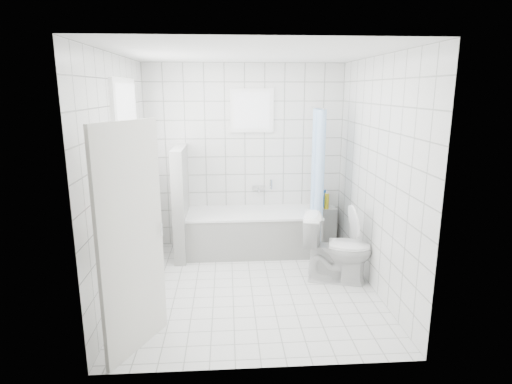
{
  "coord_description": "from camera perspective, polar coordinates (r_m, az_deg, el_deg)",
  "views": [
    {
      "loc": [
        -0.26,
        -4.58,
        2.24
      ],
      "look_at": [
        0.08,
        0.35,
        1.05
      ],
      "focal_mm": 30.0,
      "sensor_mm": 36.0,
      "label": 1
    }
  ],
  "objects": [
    {
      "name": "window_sill",
      "position": [
        5.18,
        -15.5,
        -2.42
      ],
      "size": [
        0.18,
        1.02,
        0.08
      ],
      "primitive_type": "cube",
      "color": "white",
      "rests_on": "wall_left"
    },
    {
      "name": "ledge_bottles",
      "position": [
        6.31,
        8.88,
        -1.09
      ],
      "size": [
        0.15,
        0.18,
        0.26
      ],
      "color": "green",
      "rests_on": "tiled_ledge"
    },
    {
      "name": "tub_faucet",
      "position": [
        6.22,
        0.34,
        0.61
      ],
      "size": [
        0.18,
        0.06,
        0.06
      ],
      "primitive_type": "cube",
      "color": "silver",
      "rests_on": "wall_back"
    },
    {
      "name": "window_back",
      "position": [
        6.05,
        -0.53,
        10.79
      ],
      "size": [
        0.5,
        0.01,
        0.5
      ],
      "primitive_type": "cube",
      "color": "white",
      "rests_on": "wall_back"
    },
    {
      "name": "curtain_rod",
      "position": [
        5.81,
        8.23,
        11.03
      ],
      "size": [
        0.02,
        0.8,
        0.02
      ],
      "primitive_type": "cylinder",
      "rotation": [
        1.57,
        0.0,
        0.0
      ],
      "color": "silver",
      "rests_on": "wall_back"
    },
    {
      "name": "wall_back",
      "position": [
        6.16,
        -1.47,
        4.75
      ],
      "size": [
        2.8,
        0.02,
        2.6
      ],
      "primitive_type": "cube",
      "color": "white",
      "rests_on": "ground"
    },
    {
      "name": "bathtub",
      "position": [
        6.04,
        -0.38,
        -5.3
      ],
      "size": [
        1.83,
        0.77,
        0.58
      ],
      "color": "white",
      "rests_on": "ground"
    },
    {
      "name": "window_left",
      "position": [
        5.04,
        -16.53,
        5.69
      ],
      "size": [
        0.01,
        0.9,
        1.4
      ],
      "primitive_type": "cube",
      "color": "white",
      "rests_on": "wall_left"
    },
    {
      "name": "shower_curtain",
      "position": [
        5.79,
        8.2,
        2.05
      ],
      "size": [
        0.14,
        0.48,
        1.78
      ],
      "primitive_type": null,
      "color": "#519AEE",
      "rests_on": "curtain_rod"
    },
    {
      "name": "ground",
      "position": [
        5.11,
        -0.64,
        -12.48
      ],
      "size": [
        3.0,
        3.0,
        0.0
      ],
      "primitive_type": "plane",
      "color": "white",
      "rests_on": "ground"
    },
    {
      "name": "partition_wall",
      "position": [
        5.88,
        -9.95,
        -1.35
      ],
      "size": [
        0.15,
        0.85,
        1.5
      ],
      "primitive_type": "cube",
      "color": "white",
      "rests_on": "ground"
    },
    {
      "name": "ceiling",
      "position": [
        4.6,
        -0.73,
        18.02
      ],
      "size": [
        3.0,
        3.0,
        0.0
      ],
      "primitive_type": "plane",
      "rotation": [
        3.14,
        0.0,
        0.0
      ],
      "color": "white",
      "rests_on": "ground"
    },
    {
      "name": "toilet",
      "position": [
        5.19,
        10.79,
        -7.38
      ],
      "size": [
        0.89,
        0.65,
        0.81
      ],
      "primitive_type": "imported",
      "rotation": [
        0.0,
        0.0,
        1.31
      ],
      "color": "white",
      "rests_on": "ground"
    },
    {
      "name": "door",
      "position": [
        3.76,
        -16.22,
        -6.26
      ],
      "size": [
        0.4,
        0.73,
        2.0
      ],
      "primitive_type": "cube",
      "rotation": [
        0.0,
        0.0,
        -0.47
      ],
      "color": "silver",
      "rests_on": "ground"
    },
    {
      "name": "wall_right",
      "position": [
        4.96,
        15.69,
        2.11
      ],
      "size": [
        0.02,
        3.0,
        2.6
      ],
      "primitive_type": "cube",
      "color": "white",
      "rests_on": "ground"
    },
    {
      "name": "wall_front",
      "position": [
        3.23,
        0.83,
        -3.36
      ],
      "size": [
        2.8,
        0.02,
        2.6
      ],
      "primitive_type": "cube",
      "color": "white",
      "rests_on": "ground"
    },
    {
      "name": "wall_left",
      "position": [
        4.81,
        -17.56,
        1.64
      ],
      "size": [
        0.02,
        3.0,
        2.6
      ],
      "primitive_type": "cube",
      "color": "white",
      "rests_on": "ground"
    },
    {
      "name": "tiled_ledge",
      "position": [
        6.43,
        8.71,
        -4.43
      ],
      "size": [
        0.4,
        0.24,
        0.55
      ],
      "primitive_type": "cube",
      "color": "white",
      "rests_on": "ground"
    },
    {
      "name": "sill_bottles",
      "position": [
        5.07,
        -15.67,
        -0.79
      ],
      "size": [
        0.18,
        0.75,
        0.32
      ],
      "color": "white",
      "rests_on": "window_sill"
    }
  ]
}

